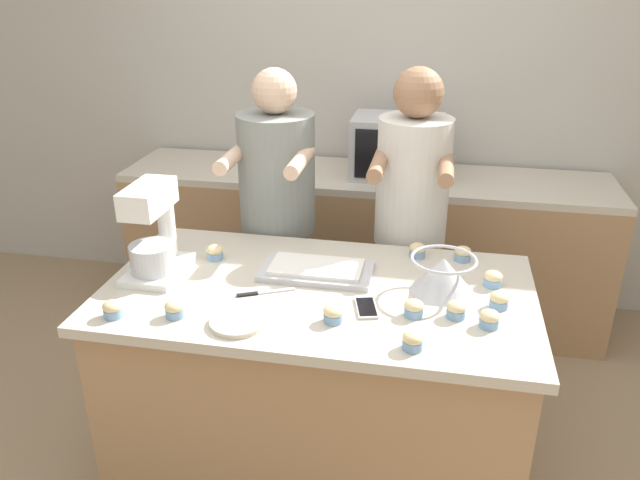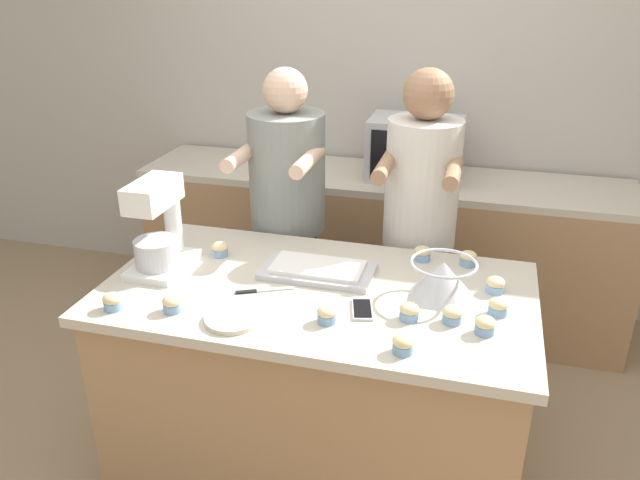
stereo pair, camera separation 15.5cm
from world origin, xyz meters
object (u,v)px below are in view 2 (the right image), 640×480
object	(u,v)px
cell_phone	(362,309)
cupcake_0	(468,258)
cupcake_3	(495,285)
cupcake_11	(485,325)
person_right	(418,239)
microwave_oven	(415,149)
mixing_bowl	(443,278)
small_plate	(232,319)
baking_tray	(318,270)
cupcake_4	(422,253)
cupcake_2	(409,311)
cupcake_10	(403,344)
cupcake_8	(172,303)
cupcake_1	(113,301)
cupcake_6	(452,315)
stand_mixer	(159,231)
cupcake_5	(327,314)
knife	(261,291)
cupcake_9	(498,306)
person_left	(288,229)
cupcake_7	(220,249)

from	to	relation	value
cell_phone	cupcake_0	bearing A→B (deg)	54.16
cupcake_3	cupcake_11	size ratio (longest dim) A/B	1.00
person_right	microwave_oven	distance (m)	0.79
mixing_bowl	small_plate	world-z (taller)	mixing_bowl
mixing_bowl	cupcake_3	distance (m)	0.21
mixing_bowl	baking_tray	distance (m)	0.49
cupcake_4	person_right	bearing A→B (deg)	99.69
cupcake_11	person_right	bearing A→B (deg)	111.77
baking_tray	cupcake_0	size ratio (longest dim) A/B	6.35
cupcake_2	cupcake_10	xyz separation A→B (m)	(0.01, -0.20, 0.00)
cell_phone	cupcake_8	bearing A→B (deg)	-164.51
cupcake_2	cupcake_8	distance (m)	0.83
cupcake_1	cupcake_6	world-z (taller)	same
cell_phone	stand_mixer	bearing A→B (deg)	172.16
stand_mixer	cupcake_5	bearing A→B (deg)	-16.67
knife	cupcake_0	xyz separation A→B (m)	(0.73, 0.43, 0.03)
cupcake_5	cupcake_6	bearing A→B (deg)	15.01
cupcake_1	knife	bearing A→B (deg)	29.36
cupcake_1	cupcake_9	world-z (taller)	same
cupcake_0	cupcake_11	distance (m)	0.51
microwave_oven	cupcake_9	xyz separation A→B (m)	(0.48, -1.40, -0.15)
cupcake_3	cupcake_4	bearing A→B (deg)	145.42
cupcake_1	cupcake_6	size ratio (longest dim) A/B	1.00
small_plate	stand_mixer	bearing A→B (deg)	144.80
cupcake_11	cupcake_0	bearing A→B (deg)	99.10
cupcake_2	cupcake_3	size ratio (longest dim) A/B	1.00
person_left	small_plate	xyz separation A→B (m)	(0.10, -0.94, 0.06)
cell_phone	cupcake_11	world-z (taller)	cupcake_11
knife	cupcake_7	xyz separation A→B (m)	(-0.27, 0.25, 0.03)
cupcake_3	cupcake_9	distance (m)	0.16
cupcake_2	cupcake_7	distance (m)	0.89
cupcake_1	cell_phone	bearing A→B (deg)	14.41
cupcake_0	cupcake_7	xyz separation A→B (m)	(-1.01, -0.18, 0.00)
stand_mixer	cupcake_8	xyz separation A→B (m)	(0.20, -0.30, -0.13)
person_right	small_plate	size ratio (longest dim) A/B	8.40
cupcake_11	stand_mixer	bearing A→B (deg)	173.13
person_left	cupcake_11	bearing A→B (deg)	-39.95
microwave_oven	small_plate	size ratio (longest dim) A/B	2.62
person_left	cupcake_3	distance (m)	1.09
cupcake_1	cupcake_2	xyz separation A→B (m)	(1.02, 0.21, 0.00)
cupcake_10	person_right	bearing A→B (deg)	94.08
knife	cupcake_8	world-z (taller)	cupcake_8
cell_phone	cupcake_10	size ratio (longest dim) A/B	2.27
knife	baking_tray	bearing A→B (deg)	49.15
person_left	cupcake_7	distance (m)	0.49
cupcake_6	cupcake_11	distance (m)	0.12
person_right	cupcake_7	world-z (taller)	person_right
stand_mixer	cupcake_2	world-z (taller)	stand_mixer
cupcake_7	cell_phone	bearing A→B (deg)	-23.32
baking_tray	cupcake_8	size ratio (longest dim) A/B	6.35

